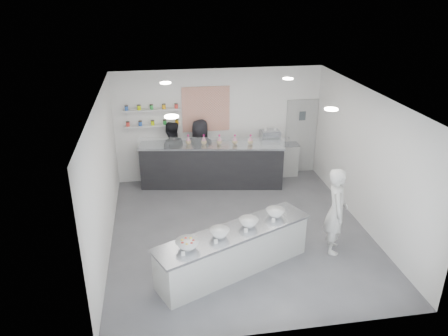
# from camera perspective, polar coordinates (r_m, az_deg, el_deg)

# --- Properties ---
(floor) EXTENTS (6.00, 6.00, 0.00)m
(floor) POSITION_cam_1_polar(r_m,az_deg,el_deg) (9.67, 2.08, -8.29)
(floor) COLOR #515156
(floor) RESTS_ON ground
(ceiling) EXTENTS (6.00, 6.00, 0.00)m
(ceiling) POSITION_cam_1_polar(r_m,az_deg,el_deg) (8.48, 2.37, 9.22)
(ceiling) COLOR white
(ceiling) RESTS_ON floor
(back_wall) EXTENTS (5.50, 0.00, 5.50)m
(back_wall) POSITION_cam_1_polar(r_m,az_deg,el_deg) (11.74, -0.66, 5.68)
(back_wall) COLOR white
(back_wall) RESTS_ON floor
(left_wall) EXTENTS (0.00, 6.00, 6.00)m
(left_wall) POSITION_cam_1_polar(r_m,az_deg,el_deg) (8.88, -15.47, -1.25)
(left_wall) COLOR white
(left_wall) RESTS_ON floor
(right_wall) EXTENTS (0.00, 6.00, 6.00)m
(right_wall) POSITION_cam_1_polar(r_m,az_deg,el_deg) (9.85, 18.10, 0.92)
(right_wall) COLOR white
(right_wall) RESTS_ON floor
(back_door) EXTENTS (0.88, 0.04, 2.10)m
(back_door) POSITION_cam_1_polar(r_m,az_deg,el_deg) (12.39, 9.98, 4.09)
(back_door) COLOR #9D9D9B
(back_door) RESTS_ON floor
(pattern_panel) EXTENTS (1.25, 0.03, 1.20)m
(pattern_panel) POSITION_cam_1_polar(r_m,az_deg,el_deg) (11.54, -2.38, 7.68)
(pattern_panel) COLOR #C2401C
(pattern_panel) RESTS_ON back_wall
(jar_shelf_lower) EXTENTS (1.45, 0.22, 0.04)m
(jar_shelf_lower) POSITION_cam_1_polar(r_m,az_deg,el_deg) (11.49, -9.28, 5.50)
(jar_shelf_lower) COLOR silver
(jar_shelf_lower) RESTS_ON back_wall
(jar_shelf_upper) EXTENTS (1.45, 0.22, 0.04)m
(jar_shelf_upper) POSITION_cam_1_polar(r_m,az_deg,el_deg) (11.37, -9.42, 7.51)
(jar_shelf_upper) COLOR silver
(jar_shelf_upper) RESTS_ON back_wall
(preserve_jars) EXTENTS (1.45, 0.10, 0.56)m
(preserve_jars) POSITION_cam_1_polar(r_m,az_deg,el_deg) (11.39, -9.37, 6.81)
(preserve_jars) COLOR #F34037
(preserve_jars) RESTS_ON jar_shelf_lower
(downlight_0) EXTENTS (0.24, 0.24, 0.02)m
(downlight_0) POSITION_cam_1_polar(r_m,az_deg,el_deg) (7.36, -6.87, 6.69)
(downlight_0) COLOR white
(downlight_0) RESTS_ON ceiling
(downlight_1) EXTENTS (0.24, 0.24, 0.02)m
(downlight_1) POSITION_cam_1_polar(r_m,az_deg,el_deg) (7.97, 13.83, 7.47)
(downlight_1) COLOR white
(downlight_1) RESTS_ON ceiling
(downlight_2) EXTENTS (0.24, 0.24, 0.02)m
(downlight_2) POSITION_cam_1_polar(r_m,az_deg,el_deg) (9.88, -7.65, 10.96)
(downlight_2) COLOR white
(downlight_2) RESTS_ON ceiling
(downlight_3) EXTENTS (0.24, 0.24, 0.02)m
(downlight_3) POSITION_cam_1_polar(r_m,az_deg,el_deg) (10.34, 8.35, 11.48)
(downlight_3) COLOR white
(downlight_3) RESTS_ON ceiling
(prep_counter) EXTENTS (3.13, 1.95, 0.85)m
(prep_counter) POSITION_cam_1_polar(r_m,az_deg,el_deg) (8.28, 1.32, -10.77)
(prep_counter) COLOR #B1B1AC
(prep_counter) RESTS_ON floor
(back_bar) EXTENTS (3.80, 1.27, 1.16)m
(back_bar) POSITION_cam_1_polar(r_m,az_deg,el_deg) (11.50, -1.60, 0.38)
(back_bar) COLOR black
(back_bar) RESTS_ON floor
(sneeze_guard) EXTENTS (3.64, 0.61, 0.32)m
(sneeze_guard) POSITION_cam_1_polar(r_m,az_deg,el_deg) (10.92, -1.68, 3.27)
(sneeze_guard) COLOR white
(sneeze_guard) RESTS_ON back_bar
(espresso_ledge) EXTENTS (1.25, 0.40, 0.93)m
(espresso_ledge) POSITION_cam_1_polar(r_m,az_deg,el_deg) (12.21, 6.74, 1.04)
(espresso_ledge) COLOR #B1B1AC
(espresso_ledge) RESTS_ON floor
(espresso_machine) EXTENTS (0.52, 0.36, 0.39)m
(espresso_machine) POSITION_cam_1_polar(r_m,az_deg,el_deg) (11.92, 6.03, 3.92)
(espresso_machine) COLOR #93969E
(espresso_machine) RESTS_ON espresso_ledge
(cup_stacks) EXTENTS (0.24, 0.24, 0.31)m
(cup_stacks) POSITION_cam_1_polar(r_m,az_deg,el_deg) (11.94, 6.04, 3.73)
(cup_stacks) COLOR tan
(cup_stacks) RESTS_ON espresso_ledge
(prep_bowls) EXTENTS (2.30, 1.40, 0.15)m
(prep_bowls) POSITION_cam_1_polar(r_m,az_deg,el_deg) (8.01, 1.35, -7.82)
(prep_bowls) COLOR white
(prep_bowls) RESTS_ON prep_counter
(label_cards) EXTENTS (2.01, 0.04, 0.07)m
(label_cards) POSITION_cam_1_polar(r_m,az_deg,el_deg) (7.62, 0.40, -9.97)
(label_cards) COLOR white
(label_cards) RESTS_ON prep_counter
(cookie_bags) EXTENTS (2.14, 0.49, 0.27)m
(cookie_bags) POSITION_cam_1_polar(r_m,az_deg,el_deg) (11.24, -1.64, 3.72)
(cookie_bags) COLOR #D56A8C
(cookie_bags) RESTS_ON back_bar
(woman_prep) EXTENTS (0.60, 0.75, 1.79)m
(woman_prep) POSITION_cam_1_polar(r_m,az_deg,el_deg) (8.89, 14.44, -5.45)
(woman_prep) COLOR silver
(woman_prep) RESTS_ON floor
(staff_left) EXTENTS (0.86, 0.68, 1.74)m
(staff_left) POSITION_cam_1_polar(r_m,az_deg,el_deg) (11.54, -6.87, 1.86)
(staff_left) COLOR black
(staff_left) RESTS_ON floor
(staff_right) EXTENTS (1.01, 0.85, 1.76)m
(staff_right) POSITION_cam_1_polar(r_m,az_deg,el_deg) (11.58, -3.09, 2.14)
(staff_right) COLOR black
(staff_right) RESTS_ON floor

